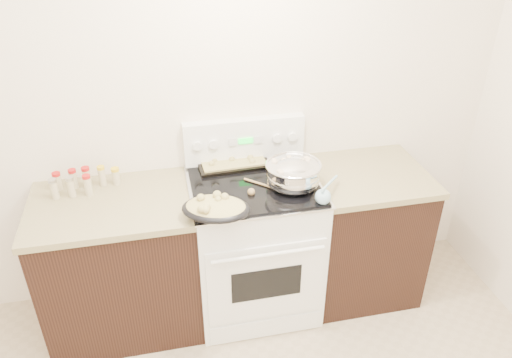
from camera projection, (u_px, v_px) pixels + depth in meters
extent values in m
cube|color=white|center=(184.00, 101.00, 2.98)|extent=(4.00, 0.05, 2.70)
cube|color=black|center=(122.00, 267.00, 3.07)|extent=(0.90, 0.64, 0.88)
cube|color=brown|center=(111.00, 205.00, 2.83)|extent=(0.93, 0.67, 0.04)
cube|color=black|center=(360.00, 234.00, 3.35)|extent=(0.70, 0.64, 0.88)
cube|color=brown|center=(368.00, 175.00, 3.11)|extent=(0.73, 0.67, 0.04)
cube|color=white|center=(254.00, 247.00, 3.20)|extent=(0.76, 0.66, 0.92)
cube|color=white|center=(266.00, 283.00, 2.92)|extent=(0.70, 0.01, 0.55)
cube|color=black|center=(267.00, 284.00, 2.91)|extent=(0.42, 0.01, 0.22)
cylinder|color=white|center=(268.00, 255.00, 2.76)|extent=(0.65, 0.02, 0.02)
cube|color=white|center=(266.00, 328.00, 3.11)|extent=(0.70, 0.01, 0.14)
cube|color=silver|center=(254.00, 185.00, 2.96)|extent=(0.78, 0.68, 0.01)
cube|color=black|center=(254.00, 184.00, 2.95)|extent=(0.74, 0.64, 0.01)
cube|color=white|center=(244.00, 140.00, 3.13)|extent=(0.76, 0.07, 0.28)
cylinder|color=white|center=(197.00, 146.00, 3.02)|extent=(0.06, 0.02, 0.06)
cylinder|color=white|center=(214.00, 144.00, 3.04)|extent=(0.06, 0.02, 0.06)
cylinder|color=white|center=(277.00, 138.00, 3.12)|extent=(0.06, 0.02, 0.06)
cylinder|color=white|center=(293.00, 137.00, 3.13)|extent=(0.06, 0.02, 0.06)
cube|color=#19E533|center=(246.00, 141.00, 3.08)|extent=(0.09, 0.00, 0.04)
cube|color=silver|center=(233.00, 142.00, 3.07)|extent=(0.05, 0.00, 0.05)
cube|color=silver|center=(258.00, 140.00, 3.10)|extent=(0.05, 0.00, 0.05)
ellipsoid|color=silver|center=(293.00, 176.00, 2.89)|extent=(0.36, 0.36, 0.19)
cylinder|color=silver|center=(293.00, 185.00, 2.92)|extent=(0.17, 0.17, 0.01)
torus|color=silver|center=(294.00, 165.00, 2.85)|extent=(0.33, 0.33, 0.02)
cylinder|color=silver|center=(293.00, 173.00, 2.88)|extent=(0.30, 0.30, 0.11)
cylinder|color=brown|center=(293.00, 167.00, 2.86)|extent=(0.28, 0.28, 0.00)
cube|color=beige|center=(274.00, 161.00, 2.91)|extent=(0.03, 0.03, 0.02)
cube|color=beige|center=(280.00, 172.00, 2.79)|extent=(0.03, 0.03, 0.02)
cube|color=beige|center=(281.00, 174.00, 2.78)|extent=(0.03, 0.03, 0.03)
cube|color=beige|center=(308.00, 160.00, 2.91)|extent=(0.03, 0.03, 0.02)
cube|color=beige|center=(307.00, 159.00, 2.92)|extent=(0.04, 0.04, 0.02)
cube|color=beige|center=(290.00, 161.00, 2.90)|extent=(0.02, 0.02, 0.02)
cube|color=beige|center=(284.00, 161.00, 2.91)|extent=(0.04, 0.04, 0.02)
cube|color=beige|center=(289.00, 158.00, 2.94)|extent=(0.03, 0.03, 0.02)
cube|color=beige|center=(302.00, 161.00, 2.90)|extent=(0.04, 0.04, 0.02)
cube|color=beige|center=(274.00, 163.00, 2.89)|extent=(0.04, 0.04, 0.02)
ellipsoid|color=black|center=(216.00, 209.00, 2.65)|extent=(0.43, 0.36, 0.08)
ellipsoid|color=tan|center=(216.00, 207.00, 2.64)|extent=(0.39, 0.33, 0.06)
sphere|color=tan|center=(206.00, 208.00, 2.58)|extent=(0.05, 0.05, 0.05)
sphere|color=tan|center=(218.00, 200.00, 2.65)|extent=(0.04, 0.04, 0.04)
sphere|color=tan|center=(201.00, 198.00, 2.65)|extent=(0.04, 0.04, 0.04)
sphere|color=tan|center=(206.00, 210.00, 2.55)|extent=(0.04, 0.04, 0.04)
sphere|color=tan|center=(201.00, 198.00, 2.66)|extent=(0.04, 0.04, 0.04)
sphere|color=tan|center=(217.00, 195.00, 2.67)|extent=(0.05, 0.05, 0.05)
sphere|color=tan|center=(225.00, 197.00, 2.67)|extent=(0.04, 0.04, 0.04)
sphere|color=tan|center=(202.00, 209.00, 2.57)|extent=(0.05, 0.05, 0.05)
cube|color=black|center=(232.00, 161.00, 3.16)|extent=(0.45, 0.33, 0.02)
cube|color=tan|center=(232.00, 159.00, 3.16)|extent=(0.41, 0.28, 0.02)
sphere|color=tan|center=(238.00, 153.00, 3.20)|extent=(0.04, 0.04, 0.04)
sphere|color=tan|center=(252.00, 161.00, 3.11)|extent=(0.04, 0.04, 0.04)
sphere|color=tan|center=(228.00, 154.00, 3.18)|extent=(0.03, 0.03, 0.03)
sphere|color=tan|center=(232.00, 159.00, 3.13)|extent=(0.04, 0.04, 0.04)
sphere|color=tan|center=(250.00, 158.00, 3.14)|extent=(0.04, 0.04, 0.04)
sphere|color=tan|center=(237.00, 150.00, 3.24)|extent=(0.04, 0.04, 0.04)
sphere|color=tan|center=(215.00, 160.00, 3.12)|extent=(0.04, 0.04, 0.04)
sphere|color=tan|center=(220.00, 152.00, 3.21)|extent=(0.04, 0.04, 0.04)
sphere|color=tan|center=(212.00, 164.00, 3.07)|extent=(0.04, 0.04, 0.04)
sphere|color=tan|center=(207.00, 158.00, 3.14)|extent=(0.04, 0.04, 0.04)
cylinder|color=#A17D49|center=(262.00, 184.00, 2.92)|extent=(0.19, 0.18, 0.01)
sphere|color=#A17D49|center=(251.00, 192.00, 2.84)|extent=(0.04, 0.04, 0.04)
sphere|color=#8EBDD4|center=(323.00, 197.00, 2.76)|extent=(0.09, 0.09, 0.09)
cylinder|color=#8EBDD4|center=(330.00, 183.00, 2.83)|extent=(0.19, 0.24, 0.08)
cylinder|color=#BFB28C|center=(58.00, 182.00, 2.91)|extent=(0.05, 0.05, 0.09)
cylinder|color=#B21414|center=(56.00, 174.00, 2.88)|extent=(0.05, 0.05, 0.02)
cylinder|color=#BFB28C|center=(74.00, 180.00, 2.93)|extent=(0.04, 0.04, 0.10)
cylinder|color=#B21414|center=(72.00, 171.00, 2.90)|extent=(0.05, 0.05, 0.02)
cylinder|color=#BFB28C|center=(87.00, 178.00, 2.93)|extent=(0.05, 0.05, 0.11)
cylinder|color=#B21414|center=(85.00, 169.00, 2.90)|extent=(0.05, 0.05, 0.02)
cylinder|color=#BFB28C|center=(102.00, 177.00, 2.95)|extent=(0.04, 0.04, 0.11)
cylinder|color=gold|center=(101.00, 168.00, 2.91)|extent=(0.04, 0.04, 0.02)
cylinder|color=#BFB28C|center=(116.00, 177.00, 2.96)|extent=(0.04, 0.04, 0.09)
cylinder|color=gold|center=(115.00, 169.00, 2.93)|extent=(0.05, 0.05, 0.02)
cylinder|color=#BFB28C|center=(54.00, 190.00, 2.82)|extent=(0.04, 0.04, 0.11)
cylinder|color=#B2B2B7|center=(52.00, 181.00, 2.79)|extent=(0.05, 0.05, 0.02)
cylinder|color=#BFB28C|center=(71.00, 188.00, 2.84)|extent=(0.04, 0.04, 0.11)
cylinder|color=#B2B2B7|center=(69.00, 179.00, 2.81)|extent=(0.04, 0.04, 0.02)
cylinder|color=#BFB28C|center=(88.00, 186.00, 2.85)|extent=(0.04, 0.04, 0.11)
cylinder|color=#B21414|center=(86.00, 177.00, 2.82)|extent=(0.05, 0.05, 0.02)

